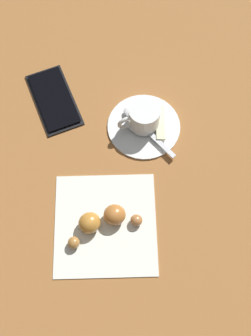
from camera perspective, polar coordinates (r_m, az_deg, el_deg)
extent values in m
plane|color=#996131|center=(0.82, -0.98, 0.50)|extent=(1.80, 1.80, 0.00)
cylinder|color=white|center=(0.85, 2.37, 5.44)|extent=(0.14, 0.14, 0.01)
cylinder|color=white|center=(0.83, 2.42, 6.67)|extent=(0.06, 0.06, 0.05)
cylinder|color=#402315|center=(0.83, 2.43, 6.78)|extent=(0.05, 0.05, 0.00)
torus|color=white|center=(0.82, 0.12, 5.87)|extent=(0.02, 0.03, 0.04)
cube|color=silver|center=(0.83, 3.70, 3.94)|extent=(0.08, 0.08, 0.00)
ellipsoid|color=silver|center=(0.85, 0.54, 7.05)|extent=(0.03, 0.03, 0.01)
cube|color=beige|center=(0.85, 4.50, 5.79)|extent=(0.07, 0.02, 0.01)
cube|color=silver|center=(0.78, -2.60, -7.23)|extent=(0.20, 0.19, 0.00)
ellipsoid|color=#AF6F3D|center=(0.77, 1.41, -6.72)|extent=(0.03, 0.03, 0.02)
ellipsoid|color=#B86F32|center=(0.77, -1.67, -6.01)|extent=(0.04, 0.04, 0.03)
ellipsoid|color=#C18031|center=(0.76, -4.66, -7.04)|extent=(0.05, 0.05, 0.03)
ellipsoid|color=#AE7639|center=(0.76, -6.68, -9.51)|extent=(0.03, 0.03, 0.02)
cube|color=black|center=(0.89, -9.18, 8.70)|extent=(0.16, 0.13, 0.01)
cube|color=black|center=(0.89, -9.22, 8.84)|extent=(0.15, 0.12, 0.00)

